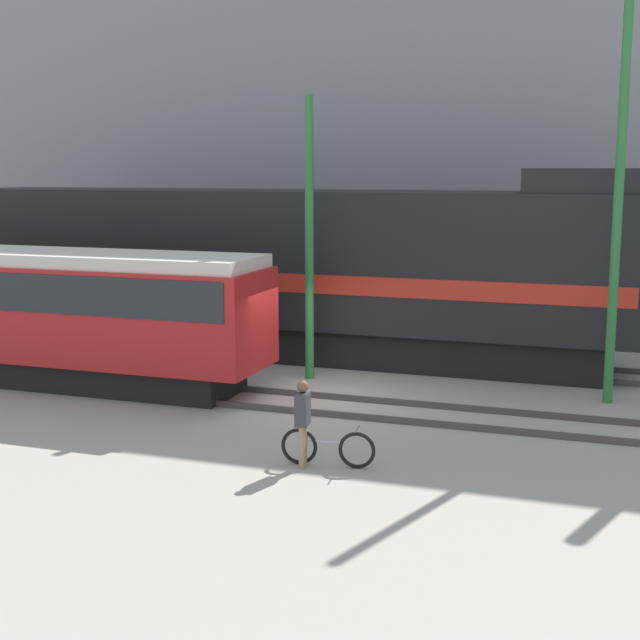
# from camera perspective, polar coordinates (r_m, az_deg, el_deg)

# --- Properties ---
(ground_plane) EXTENTS (120.00, 120.00, 0.00)m
(ground_plane) POSITION_cam_1_polar(r_m,az_deg,el_deg) (20.87, -0.40, -4.98)
(ground_plane) COLOR #9E998C
(track_near) EXTENTS (60.00, 1.50, 0.14)m
(track_near) POSITION_cam_1_polar(r_m,az_deg,el_deg) (20.18, -1.11, -5.29)
(track_near) COLOR #47423D
(track_near) RESTS_ON ground
(track_far) EXTENTS (60.00, 1.51, 0.14)m
(track_far) POSITION_cam_1_polar(r_m,az_deg,el_deg) (24.85, 2.95, -2.45)
(track_far) COLOR #47423D
(track_far) RESTS_ON ground
(building_backdrop) EXTENTS (40.76, 6.00, 14.06)m
(building_backdrop) POSITION_cam_1_polar(r_m,az_deg,el_deg) (32.33, 7.27, 12.68)
(building_backdrop) COLOR gray
(building_backdrop) RESTS_ON ground
(freight_locomotive) EXTENTS (19.45, 3.04, 5.28)m
(freight_locomotive) POSITION_cam_1_polar(r_m,az_deg,el_deg) (25.21, -2.14, 3.24)
(freight_locomotive) COLOR black
(freight_locomotive) RESTS_ON ground
(streetcar) EXTENTS (12.16, 2.54, 3.29)m
(streetcar) POSITION_cam_1_polar(r_m,az_deg,el_deg) (23.24, -17.91, 0.80)
(streetcar) COLOR black
(streetcar) RESTS_ON ground
(bicycle) EXTENTS (1.73, 0.44, 0.73)m
(bicycle) POSITION_cam_1_polar(r_m,az_deg,el_deg) (16.09, 0.51, -8.19)
(bicycle) COLOR black
(bicycle) RESTS_ON ground
(person) EXTENTS (0.26, 0.38, 1.59)m
(person) POSITION_cam_1_polar(r_m,az_deg,el_deg) (15.87, -1.12, -6.12)
(person) COLOR #8C7A5B
(person) RESTS_ON ground
(utility_pole_left) EXTENTS (0.22, 0.22, 7.06)m
(utility_pole_left) POSITION_cam_1_polar(r_m,az_deg,el_deg) (22.20, -0.69, 5.14)
(utility_pole_left) COLOR #2D7238
(utility_pole_left) RESTS_ON ground
(utility_pole_center) EXTENTS (0.21, 0.21, 9.69)m
(utility_pole_center) POSITION_cam_1_polar(r_m,az_deg,el_deg) (20.81, 18.59, 7.98)
(utility_pole_center) COLOR #2D7238
(utility_pole_center) RESTS_ON ground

